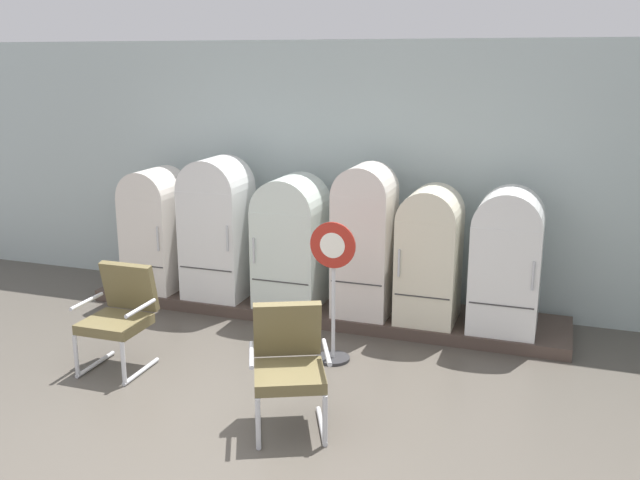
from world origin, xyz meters
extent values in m
cube|color=#4F4941|center=(0.00, 0.00, -0.03)|extent=(12.00, 10.00, 0.05)
cube|color=silver|center=(0.00, 3.66, 1.50)|extent=(11.76, 0.12, 2.99)
cube|color=#47443F|center=(0.00, 3.66, 2.64)|extent=(11.76, 0.07, 0.06)
cube|color=#493A32|center=(0.00, 3.02, 0.06)|extent=(5.35, 0.95, 0.13)
cube|color=silver|center=(-2.03, 2.92, 0.69)|extent=(0.60, 0.66, 1.13)
cylinder|color=silver|center=(-2.03, 2.92, 1.26)|extent=(0.60, 0.65, 0.60)
cube|color=#383838|center=(-2.03, 2.59, 0.49)|extent=(0.55, 0.01, 0.01)
cylinder|color=silver|center=(-1.79, 2.57, 0.83)|extent=(0.02, 0.02, 0.28)
cube|color=white|center=(-1.20, 2.90, 0.75)|extent=(0.69, 0.62, 1.25)
cylinder|color=white|center=(-1.20, 2.90, 1.38)|extent=(0.69, 0.61, 0.69)
cube|color=#383838|center=(-1.20, 2.59, 0.53)|extent=(0.64, 0.01, 0.01)
cylinder|color=silver|center=(-0.92, 2.57, 0.90)|extent=(0.02, 0.02, 0.28)
cube|color=silver|center=(-0.31, 2.94, 0.67)|extent=(0.71, 0.70, 1.08)
cylinder|color=silver|center=(-0.31, 2.94, 1.21)|extent=(0.71, 0.68, 0.71)
cube|color=#383838|center=(-0.31, 2.59, 0.47)|extent=(0.65, 0.01, 0.01)
cylinder|color=silver|center=(-0.61, 2.57, 0.80)|extent=(0.02, 0.02, 0.28)
cube|color=silver|center=(0.53, 2.88, 0.79)|extent=(0.59, 0.58, 1.32)
cylinder|color=silver|center=(0.53, 2.88, 1.45)|extent=(0.59, 0.57, 0.59)
cube|color=#383838|center=(0.53, 2.59, 0.55)|extent=(0.54, 0.01, 0.01)
cylinder|color=silver|center=(0.30, 2.57, 0.94)|extent=(0.02, 0.02, 0.28)
cube|color=beige|center=(1.22, 2.92, 0.68)|extent=(0.60, 0.66, 1.11)
cylinder|color=beige|center=(1.22, 2.92, 1.23)|extent=(0.60, 0.65, 0.60)
cube|color=#383838|center=(1.22, 2.59, 0.48)|extent=(0.55, 0.01, 0.01)
cylinder|color=silver|center=(0.98, 2.57, 0.81)|extent=(0.02, 0.02, 0.28)
cube|color=white|center=(1.99, 2.91, 0.68)|extent=(0.67, 0.65, 1.10)
cylinder|color=white|center=(1.99, 2.91, 1.23)|extent=(0.67, 0.64, 0.67)
cube|color=#383838|center=(1.99, 2.59, 0.48)|extent=(0.61, 0.01, 0.01)
cylinder|color=silver|center=(2.27, 2.57, 0.81)|extent=(0.02, 0.02, 0.28)
cylinder|color=silver|center=(-1.53, 1.01, 0.02)|extent=(0.05, 0.56, 0.04)
cylinder|color=silver|center=(-1.53, 0.75, 0.21)|extent=(0.04, 0.04, 0.39)
cylinder|color=silver|center=(-1.04, 1.01, 0.02)|extent=(0.05, 0.56, 0.04)
cylinder|color=silver|center=(-1.04, 0.75, 0.21)|extent=(0.04, 0.04, 0.39)
cube|color=brown|center=(-1.29, 1.01, 0.45)|extent=(0.54, 0.51, 0.09)
cube|color=brown|center=(-1.29, 1.28, 0.73)|extent=(0.53, 0.17, 0.47)
cylinder|color=silver|center=(-1.57, 1.00, 0.64)|extent=(0.04, 0.46, 0.04)
cylinder|color=silver|center=(-1.00, 1.01, 0.64)|extent=(0.04, 0.46, 0.04)
cylinder|color=silver|center=(0.39, 0.42, 0.02)|extent=(0.27, 0.52, 0.04)
cylinder|color=silver|center=(0.50, 0.19, 0.21)|extent=(0.05, 0.05, 0.39)
cylinder|color=silver|center=(0.84, 0.63, 0.02)|extent=(0.27, 0.52, 0.04)
cylinder|color=silver|center=(0.95, 0.39, 0.21)|extent=(0.05, 0.05, 0.39)
cube|color=brown|center=(0.61, 0.52, 0.45)|extent=(0.69, 0.68, 0.09)
cube|color=brown|center=(0.50, 0.77, 0.73)|extent=(0.55, 0.37, 0.47)
cylinder|color=silver|center=(0.36, 0.41, 0.64)|extent=(0.22, 0.43, 0.04)
cylinder|color=silver|center=(0.87, 0.64, 0.64)|extent=(0.22, 0.43, 0.04)
cylinder|color=#2D2D30|center=(0.52, 1.87, 0.01)|extent=(0.32, 0.32, 0.03)
cylinder|color=silver|center=(0.52, 1.87, 0.59)|extent=(0.04, 0.04, 1.11)
cylinder|color=#A4261B|center=(0.52, 1.85, 1.14)|extent=(0.43, 0.02, 0.43)
cylinder|color=white|center=(0.52, 1.83, 1.14)|extent=(0.24, 0.00, 0.24)
camera|label=1|loc=(2.46, -4.05, 2.80)|focal=39.61mm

